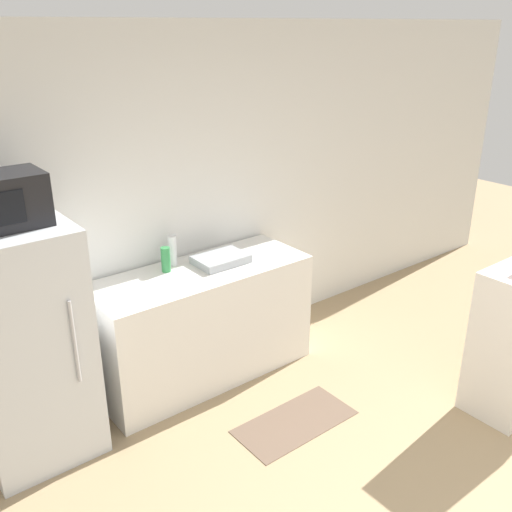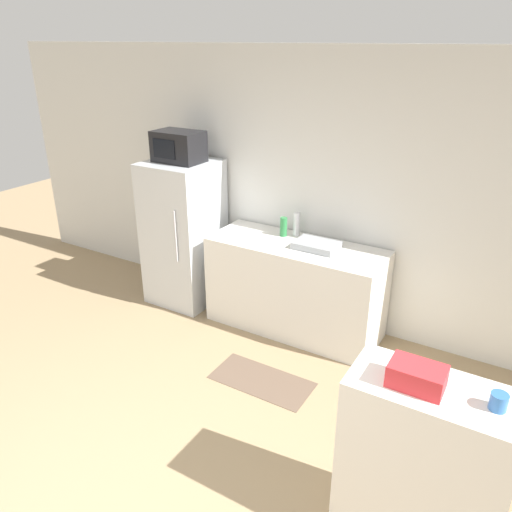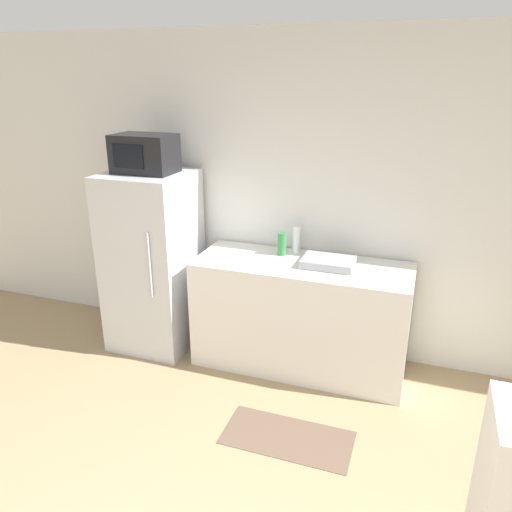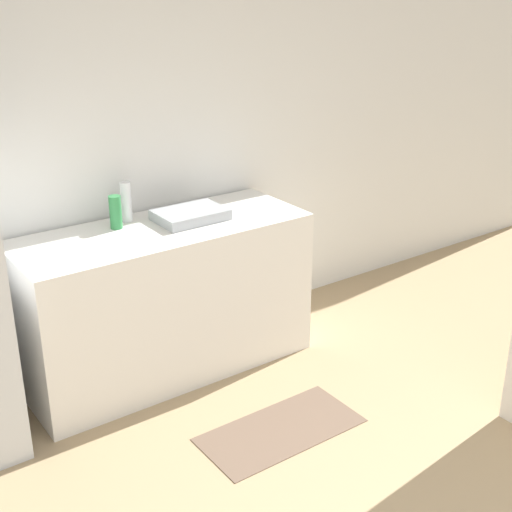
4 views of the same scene
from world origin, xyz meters
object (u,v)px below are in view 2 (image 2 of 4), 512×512
object	(u,v)px
bottle_tall	(297,224)
basket	(417,376)
microwave	(179,147)
jar	(499,402)
refrigerator	(184,233)
bottle_short	(284,227)

from	to	relation	value
bottle_tall	basket	xyz separation A→B (m)	(1.62, -1.93, 0.12)
microwave	jar	xyz separation A→B (m)	(3.18, -1.66, -0.56)
refrigerator	bottle_tall	world-z (taller)	refrigerator
refrigerator	basket	size ratio (longest dim) A/B	5.60
refrigerator	jar	size ratio (longest dim) A/B	17.71
bottle_short	bottle_tall	bearing A→B (deg)	36.12
microwave	basket	bearing A→B (deg)	-30.88
bottle_tall	jar	size ratio (longest dim) A/B	2.68
bottle_tall	bottle_short	xyz separation A→B (m)	(-0.10, -0.07, -0.02)
basket	bottle_tall	bearing A→B (deg)	130.08
basket	refrigerator	bearing A→B (deg)	149.10
bottle_tall	basket	size ratio (longest dim) A/B	0.85
refrigerator	bottle_tall	bearing A→B (deg)	11.70
bottle_short	refrigerator	bearing A→B (deg)	-170.99
microwave	jar	distance (m)	3.63
bottle_short	jar	world-z (taller)	jar
refrigerator	bottle_short	world-z (taller)	refrigerator
microwave	bottle_short	distance (m)	1.30
bottle_short	basket	xyz separation A→B (m)	(1.72, -1.86, 0.14)
basket	jar	xyz separation A→B (m)	(0.37, 0.03, -0.02)
refrigerator	bottle_tall	xyz separation A→B (m)	(1.19, 0.25, 0.24)
refrigerator	microwave	bearing A→B (deg)	-109.88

